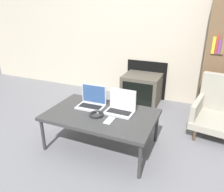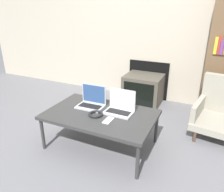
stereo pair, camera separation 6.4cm
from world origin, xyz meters
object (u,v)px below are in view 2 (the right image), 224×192
(armchair, at_px, (220,109))
(laptop_right, at_px, (120,107))
(tv, at_px, (143,89))
(laptop_left, at_px, (92,101))
(headphones, at_px, (96,114))
(phone, at_px, (108,120))

(armchair, bearing_deg, laptop_right, -134.08)
(armchair, bearing_deg, tv, 166.30)
(laptop_left, height_order, armchair, armchair)
(headphones, bearing_deg, armchair, 38.55)
(laptop_left, bearing_deg, armchair, 28.16)
(laptop_left, xyz_separation_m, armchair, (1.38, 0.79, -0.16))
(headphones, xyz_separation_m, tv, (0.09, 1.44, -0.19))
(laptop_right, height_order, phone, laptop_right)
(laptop_right, distance_m, headphones, 0.28)
(laptop_right, distance_m, tv, 1.28)
(laptop_left, bearing_deg, phone, -37.37)
(phone, distance_m, armchair, 1.47)
(laptop_right, xyz_separation_m, phone, (-0.03, -0.24, -0.06))
(laptop_left, xyz_separation_m, phone, (0.33, -0.24, -0.06))
(laptop_left, distance_m, headphones, 0.25)
(headphones, distance_m, tv, 1.45)
(phone, xyz_separation_m, armchair, (1.05, 1.03, -0.11))
(headphones, height_order, tv, tv)
(phone, distance_m, tv, 1.50)
(tv, distance_m, armchair, 1.23)
(laptop_left, relative_size, armchair, 0.44)
(laptop_left, distance_m, tv, 1.29)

